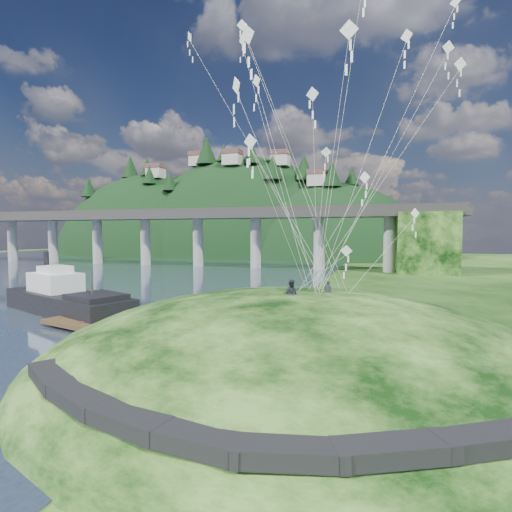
% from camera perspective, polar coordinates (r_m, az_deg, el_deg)
% --- Properties ---
extents(ground, '(320.00, 320.00, 0.00)m').
position_cam_1_polar(ground, '(27.63, -12.20, -15.22)').
color(ground, black).
rests_on(ground, ground).
extents(grass_hill, '(36.00, 32.00, 13.00)m').
position_cam_1_polar(grass_hill, '(27.21, 5.78, -18.83)').
color(grass_hill, black).
rests_on(grass_hill, ground).
extents(footpath, '(22.29, 5.84, 0.83)m').
position_cam_1_polar(footpath, '(15.63, -5.90, -22.02)').
color(footpath, black).
rests_on(footpath, ground).
extents(bridge, '(160.00, 11.00, 15.00)m').
position_cam_1_polar(bridge, '(100.84, -5.44, 3.90)').
color(bridge, '#2D2B2B').
rests_on(bridge, ground).
extents(far_ridge, '(153.00, 70.00, 94.50)m').
position_cam_1_polar(far_ridge, '(156.39, -3.67, -2.56)').
color(far_ridge, black).
rests_on(far_ridge, ground).
extents(work_barge, '(19.45, 11.55, 6.60)m').
position_cam_1_polar(work_barge, '(48.02, -25.55, -5.48)').
color(work_barge, black).
rests_on(work_barge, ground).
extents(wooden_dock, '(15.90, 6.23, 1.13)m').
position_cam_1_polar(wooden_dock, '(36.88, -20.54, -9.81)').
color(wooden_dock, '#3D2C18').
rests_on(wooden_dock, ground).
extents(kite_flyers, '(2.80, 2.60, 1.83)m').
position_cam_1_polar(kite_flyers, '(24.91, 6.18, -3.40)').
color(kite_flyers, '#262632').
rests_on(kite_flyers, ground).
extents(kite_swarm, '(18.47, 15.47, 20.34)m').
position_cam_1_polar(kite_swarm, '(27.87, 9.21, 22.05)').
color(kite_swarm, white).
rests_on(kite_swarm, ground).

